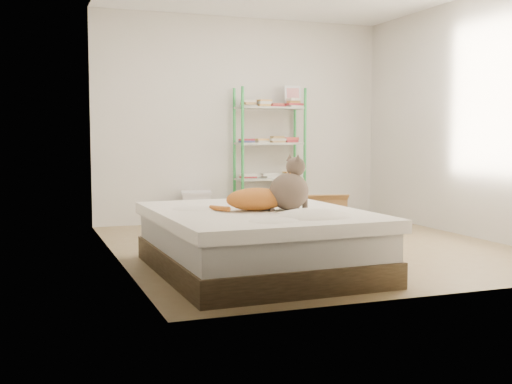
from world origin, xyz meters
name	(u,v)px	position (x,y,z in m)	size (l,w,h in m)	color
room	(311,115)	(0.00, 0.00, 1.30)	(3.81, 4.21, 2.61)	#8D7B57
bed	(257,241)	(-0.91, -0.95, 0.25)	(1.63, 2.01, 0.50)	brown
orange_cat	(256,196)	(-0.94, -0.98, 0.62)	(0.57, 0.31, 0.23)	orange
grey_cat	(289,183)	(-0.67, -1.03, 0.72)	(0.32, 0.38, 0.43)	#715A4D
shelf_unit	(270,152)	(0.31, 1.88, 0.89)	(0.89, 0.36, 1.74)	green
cardboard_box	(320,214)	(0.57, 0.96, 0.19)	(0.64, 0.64, 0.44)	#AB7744
white_bin	(196,208)	(-0.68, 1.85, 0.21)	(0.42, 0.38, 0.42)	white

